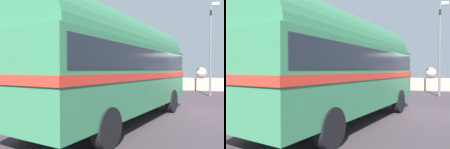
% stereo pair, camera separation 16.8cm
% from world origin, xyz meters
% --- Properties ---
extents(ground, '(32.00, 26.00, 0.02)m').
position_xyz_m(ground, '(0.00, 0.00, 0.01)').
color(ground, '#393036').
extents(breakwater, '(31.36, 1.98, 2.49)m').
position_xyz_m(breakwater, '(0.47, 11.77, 0.69)').
color(breakwater, gray).
rests_on(breakwater, ground).
extents(vintage_coach, '(4.40, 8.91, 3.70)m').
position_xyz_m(vintage_coach, '(-2.04, -2.57, 2.05)').
color(vintage_coach, black).
rests_on(vintage_coach, ground).
extents(lamp_post, '(0.50, 0.76, 6.29)m').
position_xyz_m(lamp_post, '(2.04, 6.56, 3.55)').
color(lamp_post, '#5B5B60').
rests_on(lamp_post, ground).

